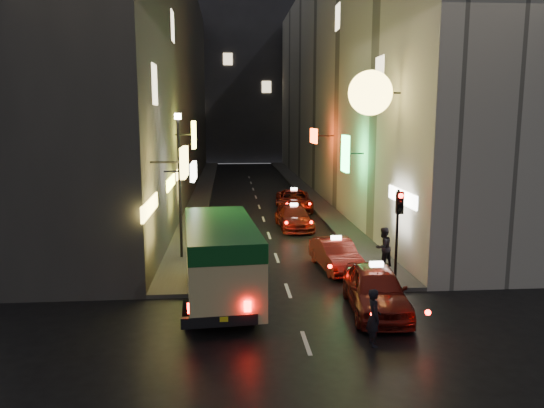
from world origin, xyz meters
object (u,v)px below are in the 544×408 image
object	(u,v)px
traffic_light	(399,217)
lamp_post	(179,176)
taxi_near	(376,286)
pedestrian_crossing	(374,314)
minibus	(220,252)

from	to	relation	value
traffic_light	lamp_post	world-z (taller)	lamp_post
taxi_near	pedestrian_crossing	bearing A→B (deg)	-106.85
pedestrian_crossing	traffic_light	distance (m)	5.52
taxi_near	pedestrian_crossing	distance (m)	2.61
pedestrian_crossing	lamp_post	size ratio (longest dim) A/B	0.29
taxi_near	lamp_post	distance (m)	10.01
traffic_light	lamp_post	xyz separation A→B (m)	(-8.20, 4.53, 1.04)
pedestrian_crossing	minibus	bearing A→B (deg)	47.07
taxi_near	minibus	bearing A→B (deg)	164.82
traffic_light	taxi_near	bearing A→B (deg)	-122.06
minibus	traffic_light	size ratio (longest dim) A/B	1.88
lamp_post	taxi_near	bearing A→B (deg)	-45.00
traffic_light	lamp_post	distance (m)	9.42
pedestrian_crossing	traffic_light	size ratio (longest dim) A/B	0.52
pedestrian_crossing	traffic_light	xyz separation A→B (m)	(2.17, 4.75, 1.77)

